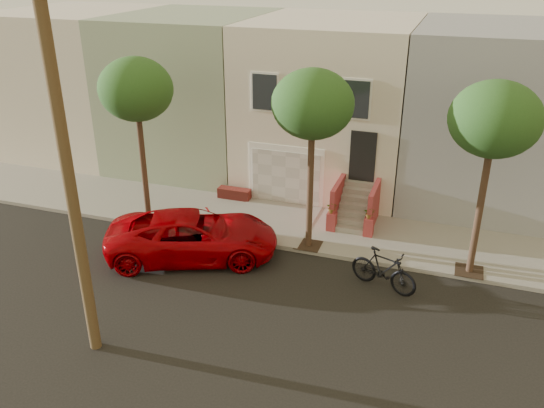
% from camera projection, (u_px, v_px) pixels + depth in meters
% --- Properties ---
extents(ground, '(90.00, 90.00, 0.00)m').
position_uv_depth(ground, '(242.00, 302.00, 16.95)').
color(ground, black).
rests_on(ground, ground).
extents(sidewalk, '(40.00, 3.70, 0.15)m').
position_uv_depth(sidewalk, '(293.00, 226.00, 21.52)').
color(sidewalk, gray).
rests_on(sidewalk, ground).
extents(house_row, '(33.10, 11.70, 7.00)m').
position_uv_depth(house_row, '(332.00, 100.00, 25.07)').
color(house_row, beige).
rests_on(house_row, sidewalk).
extents(tree_left, '(2.70, 2.57, 6.30)m').
position_uv_depth(tree_left, '(136.00, 90.00, 19.74)').
color(tree_left, '#2D2116').
rests_on(tree_left, sidewalk).
extents(tree_mid, '(2.70, 2.57, 6.30)m').
position_uv_depth(tree_mid, '(313.00, 105.00, 17.83)').
color(tree_mid, '#2D2116').
rests_on(tree_mid, sidewalk).
extents(tree_right, '(2.70, 2.57, 6.30)m').
position_uv_depth(tree_right, '(495.00, 121.00, 16.21)').
color(tree_right, '#2D2116').
rests_on(tree_right, sidewalk).
extents(pickup_truck, '(6.42, 4.69, 1.62)m').
position_uv_depth(pickup_truck, '(193.00, 236.00, 19.20)').
color(pickup_truck, '#A10006').
rests_on(pickup_truck, ground).
extents(motorcycle, '(2.33, 1.35, 1.35)m').
position_uv_depth(motorcycle, '(384.00, 270.00, 17.39)').
color(motorcycle, black).
rests_on(motorcycle, ground).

